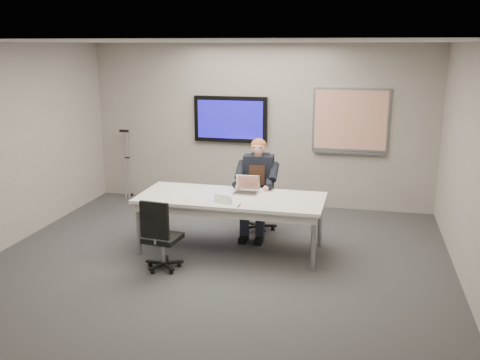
% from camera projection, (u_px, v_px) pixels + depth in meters
% --- Properties ---
extents(floor, '(6.00, 6.00, 0.02)m').
position_uv_depth(floor, '(213.00, 269.00, 6.79)').
color(floor, '#39393B').
rests_on(floor, ground).
extents(ceiling, '(6.00, 6.00, 0.02)m').
position_uv_depth(ceiling, '(210.00, 41.00, 6.10)').
color(ceiling, white).
rests_on(ceiling, wall_back).
extents(wall_back, '(6.00, 0.02, 2.80)m').
position_uv_depth(wall_back, '(259.00, 126.00, 9.27)').
color(wall_back, '#A9A299').
rests_on(wall_back, ground).
extents(wall_front, '(6.00, 0.02, 2.80)m').
position_uv_depth(wall_front, '(89.00, 253.00, 3.61)').
color(wall_front, '#A9A299').
rests_on(wall_front, ground).
extents(wall_right, '(0.02, 6.00, 2.80)m').
position_uv_depth(wall_right, '(478.00, 174.00, 5.78)').
color(wall_right, '#A9A299').
rests_on(wall_right, ground).
extents(conference_table, '(2.52, 1.07, 0.77)m').
position_uv_depth(conference_table, '(231.00, 203.00, 7.24)').
color(conference_table, white).
rests_on(conference_table, ground).
extents(tv_display, '(1.30, 0.09, 0.80)m').
position_uv_depth(tv_display, '(231.00, 119.00, 9.31)').
color(tv_display, black).
rests_on(tv_display, wall_back).
extents(whiteboard, '(1.25, 0.08, 1.10)m').
position_uv_depth(whiteboard, '(350.00, 121.00, 8.87)').
color(whiteboard, '#95989D').
rests_on(whiteboard, wall_back).
extents(office_chair_far, '(0.58, 0.58, 1.05)m').
position_uv_depth(office_chair_far, '(259.00, 209.00, 8.17)').
color(office_chair_far, black).
rests_on(office_chair_far, ground).
extents(office_chair_near, '(0.49, 0.49, 0.94)m').
position_uv_depth(office_chair_near, '(162.00, 248.00, 6.69)').
color(office_chair_near, black).
rests_on(office_chair_near, ground).
extents(seated_person, '(0.45, 0.78, 1.43)m').
position_uv_depth(seated_person, '(256.00, 198.00, 7.86)').
color(seated_person, '#1F2434').
rests_on(seated_person, office_chair_far).
extents(crutch, '(0.28, 0.51, 1.35)m').
position_uv_depth(crutch, '(128.00, 163.00, 9.82)').
color(crutch, '#B3B5BB').
rests_on(crutch, ground).
extents(laptop, '(0.33, 0.31, 0.24)m').
position_uv_depth(laptop, '(247.00, 188.00, 7.39)').
color(laptop, '#A6A6A8').
rests_on(laptop, conference_table).
extents(name_tent, '(0.26, 0.15, 0.10)m').
position_uv_depth(name_tent, '(223.00, 199.00, 6.91)').
color(name_tent, white).
rests_on(name_tent, conference_table).
extents(pen, '(0.02, 0.16, 0.01)m').
position_uv_depth(pen, '(239.00, 205.00, 6.79)').
color(pen, black).
rests_on(pen, conference_table).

